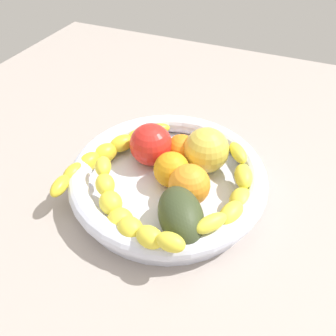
{
  "coord_description": "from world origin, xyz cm",
  "views": [
    {
      "loc": [
        15.6,
        -36.61,
        44.16
      ],
      "look_at": [
        0.0,
        0.0,
        7.76
      ],
      "focal_mm": 36.4,
      "sensor_mm": 36.0,
      "label": 1
    }
  ],
  "objects_px": {
    "fruit_bowl": "(168,178)",
    "apple_yellow": "(206,150)",
    "banana_draped_left": "(235,193)",
    "banana_arching_top": "(108,153)",
    "orange_mid_left": "(189,185)",
    "tomato_red": "(151,144)",
    "banana_draped_right": "(124,212)",
    "orange_mid_right": "(180,149)",
    "avocado_dark": "(181,216)",
    "orange_front": "(172,169)"
  },
  "relations": [
    {
      "from": "tomato_red",
      "to": "orange_mid_left",
      "type": "bearing_deg",
      "value": -33.29
    },
    {
      "from": "fruit_bowl",
      "to": "banana_draped_left",
      "type": "distance_m",
      "value": 0.12
    },
    {
      "from": "orange_front",
      "to": "tomato_red",
      "type": "distance_m",
      "value": 0.06
    },
    {
      "from": "avocado_dark",
      "to": "fruit_bowl",
      "type": "bearing_deg",
      "value": 123.21
    },
    {
      "from": "fruit_bowl",
      "to": "banana_draped_left",
      "type": "bearing_deg",
      "value": -5.82
    },
    {
      "from": "tomato_red",
      "to": "apple_yellow",
      "type": "height_order",
      "value": "apple_yellow"
    },
    {
      "from": "avocado_dark",
      "to": "banana_arching_top",
      "type": "bearing_deg",
      "value": 152.88
    },
    {
      "from": "banana_draped_left",
      "to": "banana_draped_right",
      "type": "xyz_separation_m",
      "value": [
        -0.13,
        -0.1,
        0.0
      ]
    },
    {
      "from": "banana_arching_top",
      "to": "tomato_red",
      "type": "distance_m",
      "value": 0.08
    },
    {
      "from": "tomato_red",
      "to": "avocado_dark",
      "type": "height_order",
      "value": "tomato_red"
    },
    {
      "from": "banana_arching_top",
      "to": "apple_yellow",
      "type": "bearing_deg",
      "value": 19.2
    },
    {
      "from": "banana_draped_left",
      "to": "orange_front",
      "type": "bearing_deg",
      "value": 172.99
    },
    {
      "from": "tomato_red",
      "to": "apple_yellow",
      "type": "relative_size",
      "value": 0.96
    },
    {
      "from": "avocado_dark",
      "to": "apple_yellow",
      "type": "bearing_deg",
      "value": 94.07
    },
    {
      "from": "banana_draped_left",
      "to": "avocado_dark",
      "type": "distance_m",
      "value": 0.09
    },
    {
      "from": "fruit_bowl",
      "to": "orange_mid_left",
      "type": "height_order",
      "value": "orange_mid_left"
    },
    {
      "from": "fruit_bowl",
      "to": "banana_draped_right",
      "type": "distance_m",
      "value": 0.11
    },
    {
      "from": "orange_mid_right",
      "to": "avocado_dark",
      "type": "xyz_separation_m",
      "value": [
        0.06,
        -0.14,
        0.01
      ]
    },
    {
      "from": "orange_mid_left",
      "to": "tomato_red",
      "type": "xyz_separation_m",
      "value": [
        -0.09,
        0.06,
        0.0
      ]
    },
    {
      "from": "banana_draped_left",
      "to": "fruit_bowl",
      "type": "bearing_deg",
      "value": 174.18
    },
    {
      "from": "fruit_bowl",
      "to": "apple_yellow",
      "type": "height_order",
      "value": "apple_yellow"
    },
    {
      "from": "orange_mid_right",
      "to": "avocado_dark",
      "type": "distance_m",
      "value": 0.15
    },
    {
      "from": "banana_arching_top",
      "to": "fruit_bowl",
      "type": "bearing_deg",
      "value": -1.36
    },
    {
      "from": "banana_draped_left",
      "to": "orange_front",
      "type": "distance_m",
      "value": 0.11
    },
    {
      "from": "banana_draped_right",
      "to": "avocado_dark",
      "type": "height_order",
      "value": "avocado_dark"
    },
    {
      "from": "banana_draped_left",
      "to": "orange_front",
      "type": "xyz_separation_m",
      "value": [
        -0.11,
        0.01,
        -0.0
      ]
    },
    {
      "from": "orange_front",
      "to": "orange_mid_right",
      "type": "distance_m",
      "value": 0.06
    },
    {
      "from": "banana_arching_top",
      "to": "orange_mid_right",
      "type": "height_order",
      "value": "orange_mid_right"
    },
    {
      "from": "banana_draped_left",
      "to": "apple_yellow",
      "type": "height_order",
      "value": "apple_yellow"
    },
    {
      "from": "tomato_red",
      "to": "avocado_dark",
      "type": "relative_size",
      "value": 0.73
    },
    {
      "from": "banana_draped_left",
      "to": "orange_mid_right",
      "type": "height_order",
      "value": "banana_draped_left"
    },
    {
      "from": "banana_draped_left",
      "to": "apple_yellow",
      "type": "xyz_separation_m",
      "value": [
        -0.07,
        0.07,
        0.01
      ]
    },
    {
      "from": "banana_draped_left",
      "to": "orange_mid_right",
      "type": "relative_size",
      "value": 4.04
    },
    {
      "from": "banana_draped_right",
      "to": "orange_mid_right",
      "type": "distance_m",
      "value": 0.17
    },
    {
      "from": "banana_arching_top",
      "to": "orange_mid_left",
      "type": "distance_m",
      "value": 0.16
    },
    {
      "from": "banana_draped_right",
      "to": "orange_mid_left",
      "type": "height_order",
      "value": "orange_mid_left"
    },
    {
      "from": "banana_draped_left",
      "to": "orange_mid_right",
      "type": "bearing_deg",
      "value": 148.73
    },
    {
      "from": "fruit_bowl",
      "to": "apple_yellow",
      "type": "bearing_deg",
      "value": 52.33
    },
    {
      "from": "banana_draped_left",
      "to": "orange_mid_left",
      "type": "distance_m",
      "value": 0.07
    },
    {
      "from": "banana_draped_left",
      "to": "tomato_red",
      "type": "distance_m",
      "value": 0.17
    },
    {
      "from": "orange_mid_left",
      "to": "tomato_red",
      "type": "height_order",
      "value": "tomato_red"
    },
    {
      "from": "banana_arching_top",
      "to": "orange_mid_left",
      "type": "xyz_separation_m",
      "value": [
        0.16,
        -0.03,
        0.01
      ]
    },
    {
      "from": "banana_draped_right",
      "to": "orange_mid_left",
      "type": "distance_m",
      "value": 0.11
    },
    {
      "from": "banana_draped_left",
      "to": "banana_arching_top",
      "type": "xyz_separation_m",
      "value": [
        -0.23,
        0.01,
        -0.01
      ]
    },
    {
      "from": "banana_draped_right",
      "to": "apple_yellow",
      "type": "xyz_separation_m",
      "value": [
        0.06,
        0.17,
        0.01
      ]
    },
    {
      "from": "orange_mid_left",
      "to": "apple_yellow",
      "type": "bearing_deg",
      "value": 90.33
    },
    {
      "from": "avocado_dark",
      "to": "banana_draped_right",
      "type": "bearing_deg",
      "value": -160.63
    },
    {
      "from": "banana_draped_left",
      "to": "orange_mid_left",
      "type": "bearing_deg",
      "value": -169.93
    },
    {
      "from": "banana_arching_top",
      "to": "avocado_dark",
      "type": "distance_m",
      "value": 0.19
    },
    {
      "from": "fruit_bowl",
      "to": "orange_front",
      "type": "bearing_deg",
      "value": 14.97
    }
  ]
}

